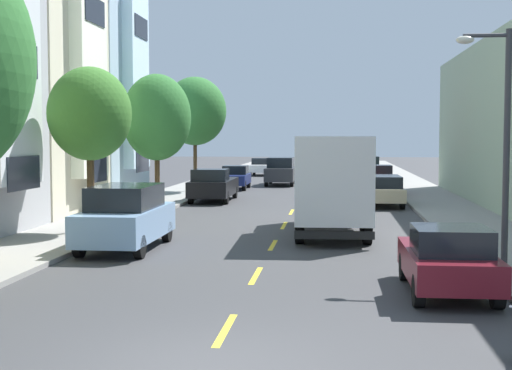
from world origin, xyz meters
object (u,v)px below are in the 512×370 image
(parked_hatchback_navy, at_px, (235,177))
(parked_suv_forest, at_px, (366,169))
(street_tree_second, at_px, (90,114))
(parked_wagon_orange, at_px, (360,166))
(parked_pickup_black, at_px, (213,185))
(parked_suv_sky, at_px, (126,217))
(street_lamp, at_px, (500,128))
(moving_charcoal_sedan, at_px, (281,171))
(delivery_box_truck, at_px, (332,179))
(street_tree_farthest, at_px, (195,111))
(street_tree_third, at_px, (157,117))
(parked_hatchback_white, at_px, (261,167))
(parked_pickup_red, at_px, (377,182))
(parked_hatchback_burgundy, at_px, (448,260))
(parked_wagon_champagne, at_px, (383,190))

(parked_hatchback_navy, relative_size, parked_suv_forest, 0.83)
(street_tree_second, xyz_separation_m, parked_suv_forest, (10.65, 30.41, -3.16))
(street_tree_second, relative_size, parked_wagon_orange, 1.19)
(parked_suv_forest, height_order, parked_pickup_black, parked_suv_forest)
(parked_suv_sky, bearing_deg, parked_hatchback_navy, 90.30)
(street_lamp, bearing_deg, moving_charcoal_sedan, 103.58)
(delivery_box_truck, relative_size, moving_charcoal_sedan, 1.53)
(street_tree_second, height_order, street_lamp, street_lamp)
(parked_suv_sky, bearing_deg, street_tree_farthest, 95.45)
(street_tree_third, height_order, street_lamp, street_tree_third)
(street_tree_second, xyz_separation_m, parked_hatchback_white, (1.95, 38.88, -3.39))
(street_tree_second, height_order, moving_charcoal_sedan, street_tree_second)
(parked_hatchback_white, relative_size, parked_pickup_red, 0.75)
(parked_hatchback_navy, distance_m, parked_pickup_red, 9.91)
(parked_hatchback_navy, bearing_deg, parked_suv_forest, 43.29)
(street_lamp, relative_size, parked_suv_forest, 1.21)
(street_tree_second, relative_size, parked_pickup_red, 1.05)
(street_tree_third, relative_size, parked_pickup_red, 1.15)
(street_tree_farthest, xyz_separation_m, moving_charcoal_sedan, (4.60, 7.56, -3.90))
(parked_hatchback_burgundy, bearing_deg, street_tree_farthest, 111.57)
(parked_suv_forest, xyz_separation_m, parked_pickup_red, (0.08, -12.77, -0.16))
(delivery_box_truck, height_order, parked_hatchback_burgundy, delivery_box_truck)
(street_tree_second, distance_m, parked_pickup_red, 20.91)
(street_tree_second, xyz_separation_m, delivery_box_truck, (8.21, 1.08, -2.23))
(street_lamp, distance_m, parked_hatchback_burgundy, 4.22)
(parked_suv_sky, height_order, parked_wagon_orange, parked_suv_sky)
(delivery_box_truck, bearing_deg, parked_wagon_champagne, 76.95)
(parked_hatchback_burgundy, bearing_deg, parked_hatchback_white, 100.54)
(street_tree_second, xyz_separation_m, parked_hatchback_burgundy, (10.72, -8.27, -3.39))
(street_tree_second, bearing_deg, parked_suv_sky, -54.33)
(parked_pickup_red, relative_size, moving_charcoal_sedan, 1.11)
(parked_wagon_orange, bearing_deg, street_tree_farthest, -116.02)
(parked_suv_forest, distance_m, parked_pickup_black, 19.12)
(street_tree_farthest, xyz_separation_m, parked_hatchback_white, (1.95, 20.04, -4.13))
(street_tree_third, bearing_deg, parked_hatchback_burgundy, -58.79)
(parked_suv_sky, relative_size, parked_wagon_champagne, 1.02)
(parked_hatchback_burgundy, xyz_separation_m, moving_charcoal_sedan, (-6.12, 34.68, 0.23))
(street_tree_third, bearing_deg, delivery_box_truck, -45.47)
(street_tree_third, height_order, parked_hatchback_navy, street_tree_third)
(parked_hatchback_white, bearing_deg, parked_wagon_orange, 11.19)
(street_tree_third, relative_size, parked_wagon_orange, 1.31)
(parked_hatchback_navy, bearing_deg, street_tree_third, -98.63)
(parked_hatchback_white, distance_m, parked_pickup_black, 25.53)
(parked_pickup_red, bearing_deg, street_tree_third, -142.57)
(parked_suv_forest, bearing_deg, moving_charcoal_sedan, -146.53)
(parked_wagon_orange, distance_m, parked_pickup_black, 28.57)
(parked_suv_sky, height_order, parked_wagon_champagne, parked_suv_sky)
(parked_suv_forest, xyz_separation_m, moving_charcoal_sedan, (-6.05, -4.00, 0.00))
(street_tree_farthest, height_order, parked_hatchback_navy, street_tree_farthest)
(street_lamp, bearing_deg, parked_suv_sky, 165.25)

